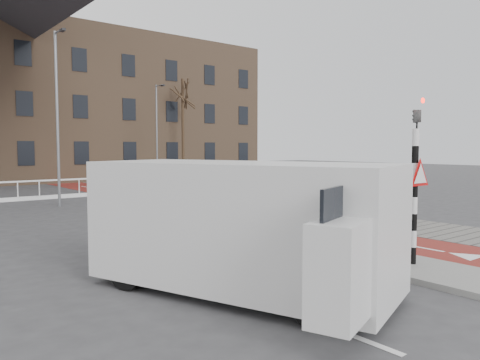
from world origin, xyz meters
TOP-DOWN VIEW (x-y plane):
  - ground at (0.00, 0.00)m, footprint 120.00×120.00m
  - bike_lane at (1.50, 10.00)m, footprint 2.50×60.00m
  - sidewalk at (4.30, 10.00)m, footprint 3.00×60.00m
  - curb_island at (-0.70, 4.00)m, footprint 1.80×16.00m
  - traffic_signal at (-0.60, -2.02)m, footprint 0.80×0.80m
  - bollard at (-0.84, 0.92)m, footprint 0.12×0.12m
  - cyclist_near at (1.33, 2.14)m, footprint 0.96×1.70m
  - cyclist_far at (1.18, 5.15)m, footprint 1.04×1.72m
  - van at (-4.47, -0.94)m, footprint 3.94×5.87m
  - tree_right at (10.65, 25.49)m, footprint 0.23×0.23m
  - streetlight_near at (-3.05, 13.72)m, footprint 0.12×0.12m
  - streetlight_right at (7.19, 23.58)m, footprint 0.12×0.12m

SIDE VIEW (x-z plane):
  - ground at x=0.00m, z-range 0.00..0.00m
  - bike_lane at x=1.50m, z-range 0.00..0.01m
  - sidewalk at x=4.30m, z-range 0.00..0.01m
  - curb_island at x=-0.70m, z-range 0.00..0.12m
  - bollard at x=-0.84m, z-range 0.12..0.91m
  - cyclist_near at x=1.33m, z-range -0.27..1.43m
  - cyclist_far at x=1.18m, z-range -0.14..1.66m
  - van at x=-4.47m, z-range 0.06..2.40m
  - traffic_signal at x=-0.60m, z-range 0.15..3.83m
  - streetlight_right at x=7.19m, z-range 0.00..7.20m
  - streetlight_near at x=-3.05m, z-range 0.00..7.64m
  - tree_right at x=10.65m, z-range 0.00..8.17m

